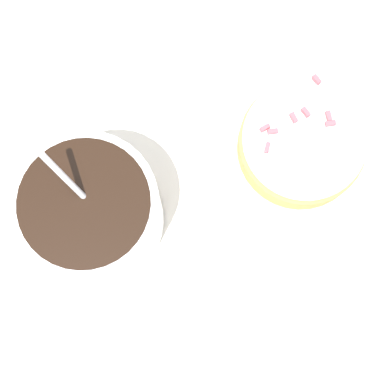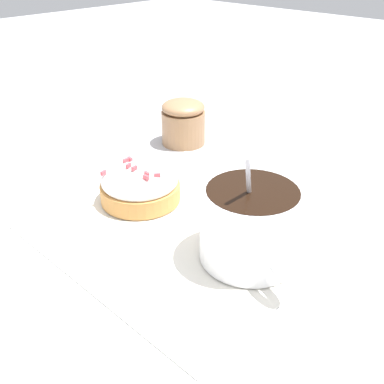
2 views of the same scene
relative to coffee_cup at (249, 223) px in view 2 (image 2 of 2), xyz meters
name	(u,v)px [view 2 (image 2 of 2)]	position (x,y,z in m)	size (l,w,h in m)	color
ground_plane	(189,227)	(-0.08, 0.00, -0.04)	(3.00, 3.00, 0.00)	#B2B2B7
paper_napkin	(189,226)	(-0.08, 0.00, -0.04)	(0.28, 0.27, 0.00)	white
coffee_cup	(249,223)	(0.00, 0.00, 0.00)	(0.12, 0.09, 0.12)	white
frosted_pastry	(137,185)	(-0.16, 0.00, -0.02)	(0.09, 0.09, 0.05)	#C18442
sugar_bowl	(183,121)	(-0.24, 0.16, -0.01)	(0.06, 0.06, 0.07)	#99704C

